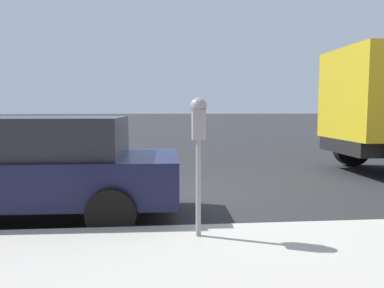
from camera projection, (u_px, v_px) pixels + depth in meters
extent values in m
plane|color=#2B2B2D|center=(143.00, 198.00, 6.85)|extent=(220.00, 220.00, 0.00)
cylinder|color=gray|center=(198.00, 188.00, 4.25)|extent=(0.06, 0.06, 1.11)
cube|color=gray|center=(198.00, 125.00, 4.18)|extent=(0.20, 0.14, 0.34)
sphere|color=gray|center=(198.00, 106.00, 4.16)|extent=(0.19, 0.19, 0.19)
cube|color=#19389E|center=(197.00, 128.00, 4.29)|extent=(0.01, 0.11, 0.12)
cube|color=black|center=(197.00, 117.00, 4.28)|extent=(0.01, 0.10, 0.08)
cube|color=#14193D|center=(24.00, 177.00, 5.50)|extent=(1.95, 4.57, 0.63)
cube|color=#232833|center=(35.00, 137.00, 5.46)|extent=(1.67, 2.58, 0.57)
cylinder|color=black|center=(112.00, 213.00, 4.72)|extent=(0.24, 0.65, 0.64)
cylinder|color=black|center=(127.00, 184.00, 6.52)|extent=(0.24, 0.65, 0.64)
cube|color=gold|center=(380.00, 94.00, 9.34)|extent=(2.50, 2.10, 2.25)
cylinder|color=black|center=(352.00, 148.00, 10.72)|extent=(0.30, 1.04, 1.04)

